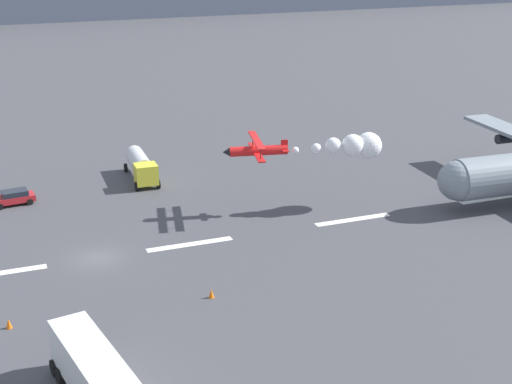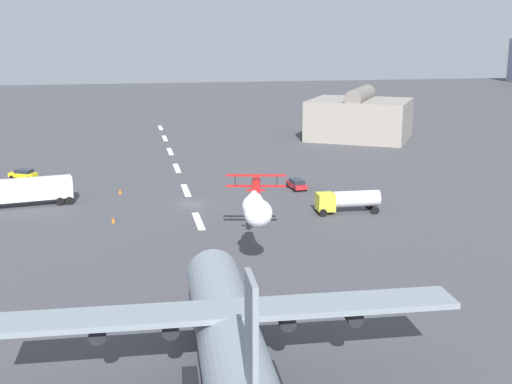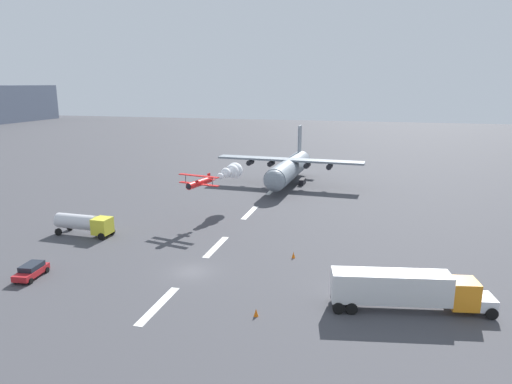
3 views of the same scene
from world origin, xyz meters
name	(u,v)px [view 3 (image 3 of 3)]	position (x,y,z in m)	size (l,w,h in m)	color
ground_plane	(192,272)	(0.00, 0.00, 0.00)	(440.00, 440.00, 0.00)	#424247
runway_stripe_4	(158,305)	(-8.34, 0.00, 0.01)	(8.00, 0.90, 0.01)	white
runway_stripe_5	(216,247)	(8.34, 0.00, 0.01)	(8.00, 0.90, 0.01)	white
runway_stripe_6	(250,213)	(25.03, 0.00, 0.01)	(8.00, 0.90, 0.01)	white
runway_stripe_7	(272,190)	(41.72, 0.00, 0.01)	(8.00, 0.90, 0.01)	white
runway_stripe_8	(288,175)	(58.40, 0.00, 0.01)	(8.00, 0.90, 0.01)	white
cargo_transport_plane	(288,169)	(46.58, -2.25, 3.50)	(26.35, 30.72, 11.49)	gray
stunt_biplane_red	(227,173)	(25.49, 3.95, 6.40)	(16.15, 6.75, 2.72)	red
semi_truck_orange	(406,289)	(-3.28, -22.78, 2.13)	(5.40, 15.05, 3.70)	silver
fuel_tanker_truck	(84,223)	(8.27, 19.38, 1.73)	(2.97, 8.33, 2.90)	yellow
airport_staff_sedan	(31,270)	(-5.85, 16.35, 0.81)	(4.44, 2.41, 1.52)	#B21E23
traffic_cone_near	(256,312)	(-7.99, -9.60, 0.38)	(0.44, 0.44, 0.75)	orange
traffic_cone_far	(294,255)	(7.06, -10.42, 0.38)	(0.44, 0.44, 0.75)	orange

